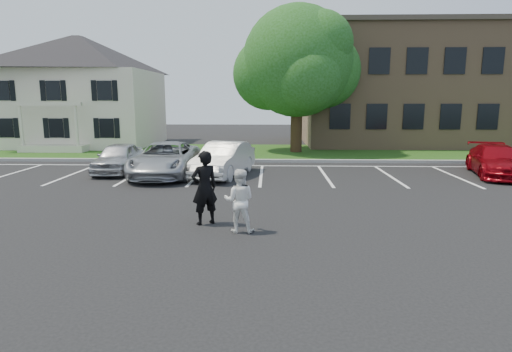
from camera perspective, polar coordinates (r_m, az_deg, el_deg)
The scene contains 13 objects.
ground_plane at distance 10.95m, azimuth -0.17°, elevation -7.39°, with size 90.00×90.00×0.00m, color black.
curb at distance 22.66m, azimuth 0.90°, elevation 2.06°, with size 40.00×0.30×0.15m, color gray.
grass_strip at distance 26.63m, azimuth 1.04°, elevation 3.22°, with size 44.00×8.00×0.08m, color #173D0E.
stall_lines at distance 19.69m, azimuth 4.83°, elevation 0.56°, with size 34.00×5.36×0.01m.
house at distance 33.21m, azimuth -22.27°, elevation 10.42°, with size 10.30×9.22×7.60m.
office_building at distance 35.18m, azimuth 25.12°, elevation 10.71°, with size 22.40×10.40×8.30m.
tree at distance 26.60m, azimuth 5.72°, elevation 14.62°, with size 7.80×7.20×8.80m.
man_black_suit at distance 11.42m, azimuth -6.88°, elevation -1.58°, with size 0.72×0.48×1.99m, color black.
man_white_shirt at distance 10.74m, azimuth -2.26°, elevation -3.30°, with size 0.78×0.61×1.61m, color white.
car_silver_west at distance 20.45m, azimuth -17.86°, elevation 2.34°, with size 1.58×3.93×1.34m, color silver.
car_silver_minivan at distance 18.98m, azimuth -11.97°, elevation 2.21°, with size 2.42×5.24×1.46m, color #A9ABB1.
car_white_sedan at distance 18.54m, azimuth -4.32°, elevation 2.23°, with size 1.55×4.44×1.46m, color silver.
car_red_compact at distance 21.29m, azimuth 29.40°, elevation 1.79°, with size 1.86×4.57×1.33m, color maroon.
Camera 1 is at (0.37, -10.43, 3.33)m, focal length 30.00 mm.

